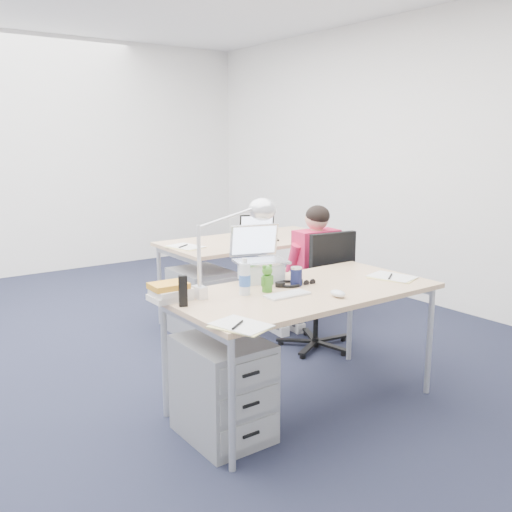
{
  "coord_description": "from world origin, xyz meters",
  "views": [
    {
      "loc": [
        -1.6,
        -3.52,
        1.6
      ],
      "look_at": [
        0.55,
        -0.56,
        0.85
      ],
      "focal_mm": 40.0,
      "sensor_mm": 36.0,
      "label": 1
    }
  ],
  "objects_px": {
    "water_bottle": "(245,276)",
    "cordless_phone": "(183,291)",
    "dark_laptop": "(259,227)",
    "can_koozie": "(296,276)",
    "seated_person": "(307,274)",
    "desk_lamp": "(224,246)",
    "wireless_keyboard": "(287,295)",
    "drawer_pedestal_near": "(223,388)",
    "book_stack": "(170,291)",
    "sunglasses": "(309,283)",
    "far_cup": "(257,227)",
    "desk_far": "(253,244)",
    "office_chair": "(318,315)",
    "bear_figurine": "(267,278)",
    "drawer_pedestal_far": "(201,302)",
    "silver_laptop": "(261,254)",
    "headphones": "(289,283)",
    "computer_mouse": "(338,294)",
    "desk_near": "(304,297)"
  },
  "relations": [
    {
      "from": "drawer_pedestal_far",
      "to": "bear_figurine",
      "type": "relative_size",
      "value": 3.35
    },
    {
      "from": "water_bottle",
      "to": "sunglasses",
      "type": "distance_m",
      "value": 0.46
    },
    {
      "from": "desk_far",
      "to": "drawer_pedestal_near",
      "type": "xyz_separation_m",
      "value": [
        -1.35,
        -1.61,
        -0.41
      ]
    },
    {
      "from": "sunglasses",
      "to": "desk_lamp",
      "type": "distance_m",
      "value": 0.61
    },
    {
      "from": "headphones",
      "to": "far_cup",
      "type": "height_order",
      "value": "far_cup"
    },
    {
      "from": "silver_laptop",
      "to": "water_bottle",
      "type": "bearing_deg",
      "value": -125.9
    },
    {
      "from": "water_bottle",
      "to": "cordless_phone",
      "type": "height_order",
      "value": "water_bottle"
    },
    {
      "from": "desk_far",
      "to": "office_chair",
      "type": "height_order",
      "value": "office_chair"
    },
    {
      "from": "office_chair",
      "to": "drawer_pedestal_near",
      "type": "relative_size",
      "value": 1.7
    },
    {
      "from": "water_bottle",
      "to": "bear_figurine",
      "type": "relative_size",
      "value": 1.29
    },
    {
      "from": "far_cup",
      "to": "wireless_keyboard",
      "type": "bearing_deg",
      "value": -121.63
    },
    {
      "from": "headphones",
      "to": "desk_lamp",
      "type": "relative_size",
      "value": 0.34
    },
    {
      "from": "book_stack",
      "to": "water_bottle",
      "type": "bearing_deg",
      "value": -20.46
    },
    {
      "from": "wireless_keyboard",
      "to": "water_bottle",
      "type": "height_order",
      "value": "water_bottle"
    },
    {
      "from": "dark_laptop",
      "to": "seated_person",
      "type": "bearing_deg",
      "value": -69.46
    },
    {
      "from": "drawer_pedestal_near",
      "to": "book_stack",
      "type": "distance_m",
      "value": 0.6
    },
    {
      "from": "sunglasses",
      "to": "far_cup",
      "type": "distance_m",
      "value": 1.95
    },
    {
      "from": "bear_figurine",
      "to": "desk_lamp",
      "type": "height_order",
      "value": "desk_lamp"
    },
    {
      "from": "drawer_pedestal_far",
      "to": "sunglasses",
      "type": "xyz_separation_m",
      "value": [
        -0.05,
        -1.4,
        0.47
      ]
    },
    {
      "from": "seated_person",
      "to": "drawer_pedestal_far",
      "type": "height_order",
      "value": "seated_person"
    },
    {
      "from": "desk_near",
      "to": "can_koozie",
      "type": "xyz_separation_m",
      "value": [
        0.02,
        0.09,
        0.1
      ]
    },
    {
      "from": "can_koozie",
      "to": "office_chair",
      "type": "bearing_deg",
      "value": 38.91
    },
    {
      "from": "seated_person",
      "to": "desk_lamp",
      "type": "distance_m",
      "value": 1.4
    },
    {
      "from": "desk_far",
      "to": "drawer_pedestal_far",
      "type": "distance_m",
      "value": 0.73
    },
    {
      "from": "silver_laptop",
      "to": "seated_person",
      "type": "bearing_deg",
      "value": 48.04
    },
    {
      "from": "drawer_pedestal_far",
      "to": "wireless_keyboard",
      "type": "relative_size",
      "value": 2.07
    },
    {
      "from": "seated_person",
      "to": "cordless_phone",
      "type": "bearing_deg",
      "value": -148.53
    },
    {
      "from": "office_chair",
      "to": "bear_figurine",
      "type": "distance_m",
      "value": 1.23
    },
    {
      "from": "desk_far",
      "to": "drawer_pedestal_near",
      "type": "bearing_deg",
      "value": -130.07
    },
    {
      "from": "desk_far",
      "to": "desk_near",
      "type": "bearing_deg",
      "value": -115.56
    },
    {
      "from": "drawer_pedestal_near",
      "to": "far_cup",
      "type": "relative_size",
      "value": 4.8
    },
    {
      "from": "computer_mouse",
      "to": "headphones",
      "type": "distance_m",
      "value": 0.36
    },
    {
      "from": "desk_lamp",
      "to": "dark_laptop",
      "type": "relative_size",
      "value": 1.8
    },
    {
      "from": "seated_person",
      "to": "dark_laptop",
      "type": "bearing_deg",
      "value": 92.25
    },
    {
      "from": "wireless_keyboard",
      "to": "water_bottle",
      "type": "bearing_deg",
      "value": 139.33
    },
    {
      "from": "cordless_phone",
      "to": "dark_laptop",
      "type": "distance_m",
      "value": 2.08
    },
    {
      "from": "wireless_keyboard",
      "to": "cordless_phone",
      "type": "height_order",
      "value": "cordless_phone"
    },
    {
      "from": "office_chair",
      "to": "water_bottle",
      "type": "xyz_separation_m",
      "value": [
        -1.07,
        -0.55,
        0.57
      ]
    },
    {
      "from": "can_koozie",
      "to": "water_bottle",
      "type": "relative_size",
      "value": 0.55
    },
    {
      "from": "headphones",
      "to": "far_cup",
      "type": "relative_size",
      "value": 1.64
    },
    {
      "from": "book_stack",
      "to": "cordless_phone",
      "type": "relative_size",
      "value": 1.28
    },
    {
      "from": "water_bottle",
      "to": "desk_far",
      "type": "bearing_deg",
      "value": 52.96
    },
    {
      "from": "seated_person",
      "to": "can_koozie",
      "type": "height_order",
      "value": "seated_person"
    },
    {
      "from": "desk_far",
      "to": "seated_person",
      "type": "bearing_deg",
      "value": -91.09
    },
    {
      "from": "computer_mouse",
      "to": "drawer_pedestal_near",
      "type": "bearing_deg",
      "value": 168.91
    },
    {
      "from": "wireless_keyboard",
      "to": "bear_figurine",
      "type": "height_order",
      "value": "bear_figurine"
    },
    {
      "from": "office_chair",
      "to": "water_bottle",
      "type": "distance_m",
      "value": 1.33
    },
    {
      "from": "dark_laptop",
      "to": "can_koozie",
      "type": "bearing_deg",
      "value": -94.15
    },
    {
      "from": "silver_laptop",
      "to": "headphones",
      "type": "xyz_separation_m",
      "value": [
        0.06,
        -0.2,
        -0.15
      ]
    },
    {
      "from": "drawer_pedestal_far",
      "to": "wireless_keyboard",
      "type": "height_order",
      "value": "wireless_keyboard"
    }
  ]
}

